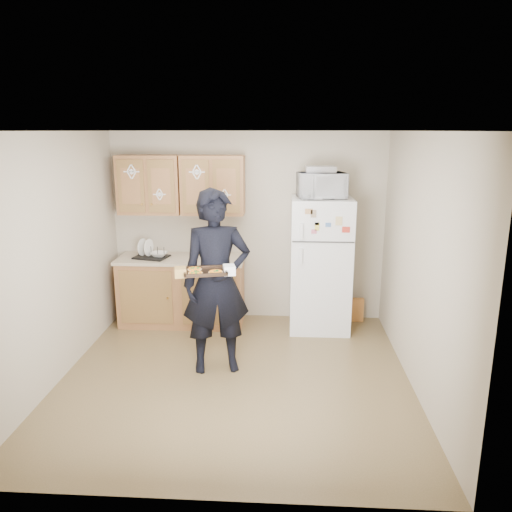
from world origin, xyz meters
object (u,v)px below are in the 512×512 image
at_px(person, 217,282).
at_px(baking_tray, 205,272).
at_px(dish_rack, 151,252).
at_px(refrigerator, 320,264).
at_px(microwave, 322,185).

height_order(person, baking_tray, person).
relative_size(person, dish_rack, 4.72).
xyz_separation_m(refrigerator, person, (-1.16, -1.24, 0.12)).
bearing_deg(microwave, baking_tray, -139.95).
distance_m(person, baking_tray, 0.36).
height_order(refrigerator, baking_tray, refrigerator).
height_order(refrigerator, person, person).
height_order(person, microwave, microwave).
bearing_deg(person, dish_rack, 115.97).
xyz_separation_m(refrigerator, dish_rack, (-2.18, 0.01, 0.13)).
relative_size(refrigerator, baking_tray, 4.10).
relative_size(baking_tray, dish_rack, 1.01).
relative_size(refrigerator, person, 0.87).
xyz_separation_m(baking_tray, microwave, (1.21, 1.48, 0.69)).
relative_size(refrigerator, dish_rack, 4.13).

